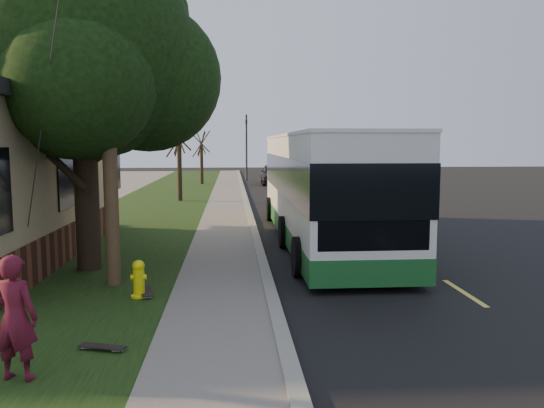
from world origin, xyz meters
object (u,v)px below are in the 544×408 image
at_px(bare_tree_near, 179,161).
at_px(transit_bus, 322,185).
at_px(skateboard_spare, 102,347).
at_px(skateboarder, 15,318).
at_px(dumpster, 23,209).
at_px(traffic_signal, 246,143).
at_px(skateboard_main, 146,291).
at_px(distant_car, 274,174).
at_px(bare_tree_far, 202,158).
at_px(leafy_tree, 84,53).
at_px(utility_pole, 106,67).
at_px(fire_hydrant, 139,279).

bearing_deg(bare_tree_near, transit_bus, -64.94).
bearing_deg(skateboard_spare, skateboarder, -133.02).
distance_m(skateboarder, dumpster, 14.28).
height_order(traffic_signal, skateboard_main, traffic_signal).
xyz_separation_m(traffic_signal, distant_car, (1.93, -4.09, -2.36)).
bearing_deg(bare_tree_far, dumpster, -105.14).
distance_m(traffic_signal, transit_bus, 27.97).
relative_size(skateboard_main, distant_car, 0.19).
bearing_deg(skateboard_spare, distant_car, 81.10).
distance_m(traffic_signal, dumpster, 25.94).
height_order(skateboarder, dumpster, skateboarder).
xyz_separation_m(bare_tree_near, skateboard_spare, (0.82, -20.71, -2.03)).
bearing_deg(leafy_tree, skateboarder, -83.98).
height_order(bare_tree_near, skateboard_main, bare_tree_near).
bearing_deg(leafy_tree, skateboard_main, -55.82).
relative_size(utility_pole, skateboard_spare, 12.43).
xyz_separation_m(fire_hydrant, bare_tree_far, (-0.40, 30.00, 1.57)).
bearing_deg(fire_hydrant, skateboarder, -104.17).
relative_size(utility_pole, transit_bus, 0.73).
relative_size(fire_hydrant, skateboard_main, 0.84).
distance_m(transit_bus, skateboard_spare, 10.15).
height_order(bare_tree_far, distant_car, bare_tree_far).
distance_m(bare_tree_far, skateboard_spare, 32.77).
height_order(fire_hydrant, bare_tree_near, bare_tree_near).
height_order(skateboarder, skateboard_main, skateboarder).
bearing_deg(dumpster, transit_bus, -19.25).
bearing_deg(skateboard_spare, utility_pole, 99.65).
xyz_separation_m(leafy_tree, skateboard_spare, (1.50, -5.36, -5.05)).
bearing_deg(skateboarder, fire_hydrant, -93.33).
distance_m(bare_tree_near, distant_car, 13.37).
height_order(transit_bus, skateboarder, transit_bus).
xyz_separation_m(bare_tree_near, skateboarder, (-0.01, -21.61, -1.27)).
bearing_deg(traffic_signal, leafy_tree, -98.47).
relative_size(fire_hydrant, traffic_signal, 0.13).
distance_m(leafy_tree, bare_tree_far, 27.56).
relative_size(dumpster, distant_car, 0.32).
height_order(utility_pole, bare_tree_near, utility_pole).
bearing_deg(skateboarder, distant_car, -89.21).
bearing_deg(leafy_tree, traffic_signal, 81.53).
bearing_deg(skateboarder, bare_tree_near, -79.19).
relative_size(bare_tree_far, transit_bus, 0.32).
distance_m(transit_bus, dumpster, 11.21).
height_order(utility_pole, skateboarder, utility_pole).
distance_m(leafy_tree, transit_bus, 7.89).
distance_m(leafy_tree, skateboard_spare, 7.51).
relative_size(transit_bus, dumpster, 8.29).
bearing_deg(distant_car, dumpster, -116.98).
bearing_deg(transit_bus, bare_tree_far, 101.96).
xyz_separation_m(skateboarder, distant_car, (5.94, 33.52, -0.07)).
height_order(traffic_signal, dumpster, traffic_signal).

